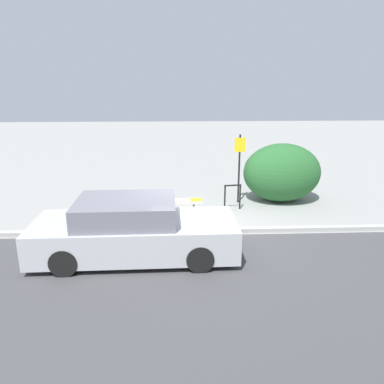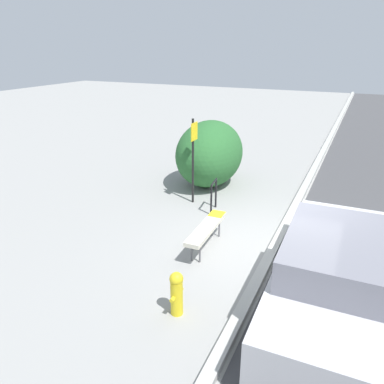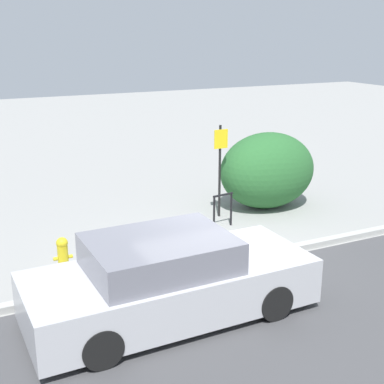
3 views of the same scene
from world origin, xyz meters
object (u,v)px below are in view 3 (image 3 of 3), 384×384
sign_post (220,163)px  parked_car_near (169,280)px  bench (160,229)px  bike_rack (223,207)px  fire_hydrant (63,255)px

sign_post → parked_car_near: size_ratio=0.49×
bench → sign_post: sign_post is taller
bench → bike_rack: bike_rack is taller
sign_post → fire_hydrant: (-4.28, -1.67, -0.98)m
sign_post → bench: bearing=-148.9°
sign_post → parked_car_near: (-3.09, -3.95, -0.74)m
bike_rack → parked_car_near: parked_car_near is taller
bench → bike_rack: bearing=15.5°
bench → fire_hydrant: (-2.14, -0.38, -0.05)m
bike_rack → fire_hydrant: bike_rack is taller
bench → parked_car_near: (-0.96, -2.66, 0.18)m
sign_post → fire_hydrant: bearing=-158.7°
sign_post → fire_hydrant: size_ratio=3.01×
sign_post → parked_car_near: 5.07m
parked_car_near → bike_rack: bearing=48.3°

